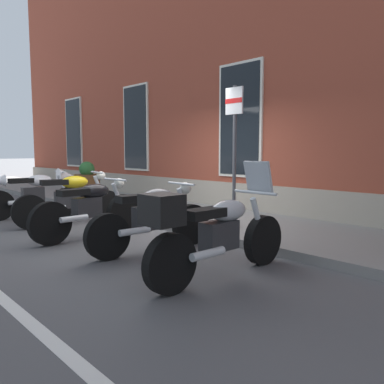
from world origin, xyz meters
name	(u,v)px	position (x,y,z in m)	size (l,w,h in m)	color
ground_plane	(155,228)	(0.00, 0.00, 0.00)	(140.00, 140.00, 0.00)	#4C4C4F
sidewalk	(201,217)	(0.00, 1.21, 0.06)	(30.14, 2.41, 0.13)	slate
brick_pub_facade	(321,8)	(0.00, 5.68, 5.27)	(24.14, 6.64, 10.55)	brown
motorcycle_white_sport	(39,191)	(-2.71, -1.06, 0.57)	(0.62, 2.09, 1.04)	black
motorcycle_yellow_naked	(71,199)	(-1.33, -0.99, 0.50)	(0.62, 2.09, 1.02)	black
motorcycle_black_naked	(91,209)	(-0.04, -1.27, 0.48)	(0.62, 2.04, 0.96)	black
motorcycle_grey_naked	(153,218)	(1.34, -1.05, 0.48)	(0.62, 2.00, 0.96)	black
motorcycle_silver_touring	(215,232)	(2.78, -1.29, 0.54)	(0.62, 2.13, 1.30)	black
parking_sign	(234,136)	(1.34, 0.67, 1.66)	(0.36, 0.07, 2.37)	#4C4C51
barrel_planter	(87,184)	(-3.73, 0.61, 0.55)	(0.70, 0.70, 1.02)	brown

